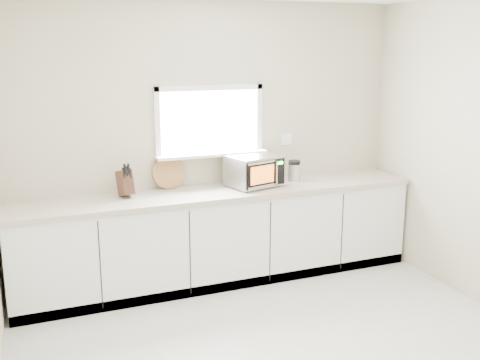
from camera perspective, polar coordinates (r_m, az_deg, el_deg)
back_wall at (r=5.58m, az=-3.13°, el=4.10°), size 4.00×0.17×2.70m
cabinets at (r=5.53m, az=-2.02°, el=-5.84°), size 3.92×0.60×0.88m
countertop at (r=5.39m, az=-2.03°, el=-1.25°), size 3.92×0.64×0.04m
microwave at (r=5.50m, az=1.44°, el=1.00°), size 0.56×0.49×0.31m
knife_block at (r=5.22m, az=-11.59°, el=-0.23°), size 0.14×0.24×0.32m
cutting_board at (r=5.45m, az=-7.25°, el=0.76°), size 0.32×0.08×0.32m
coffee_grinder at (r=5.75m, az=5.52°, el=0.95°), size 0.13×0.13×0.22m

